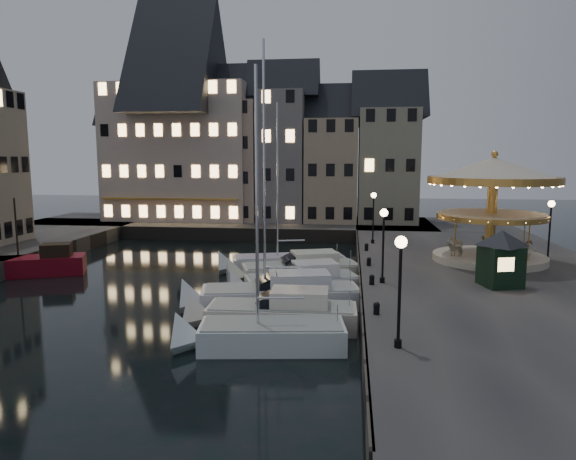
# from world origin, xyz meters

# --- Properties ---
(ground) EXTENTS (160.00, 160.00, 0.00)m
(ground) POSITION_xyz_m (0.00, 0.00, 0.00)
(ground) COLOR black
(ground) RESTS_ON ground
(quay_east) EXTENTS (16.00, 56.00, 1.30)m
(quay_east) POSITION_xyz_m (14.00, 6.00, 0.65)
(quay_east) COLOR #474442
(quay_east) RESTS_ON ground
(quay_north) EXTENTS (44.00, 12.00, 1.30)m
(quay_north) POSITION_xyz_m (-8.00, 28.00, 0.65)
(quay_north) COLOR #474442
(quay_north) RESTS_ON ground
(quaywall_e) EXTENTS (0.15, 44.00, 1.30)m
(quaywall_e) POSITION_xyz_m (6.00, 6.00, 0.65)
(quaywall_e) COLOR #47423A
(quaywall_e) RESTS_ON ground
(quaywall_n) EXTENTS (48.00, 0.15, 1.30)m
(quaywall_n) POSITION_xyz_m (-6.00, 22.00, 0.65)
(quaywall_n) COLOR #47423A
(quaywall_n) RESTS_ON ground
(streetlamp_a) EXTENTS (0.44, 0.44, 4.17)m
(streetlamp_a) POSITION_xyz_m (7.20, -9.00, 4.02)
(streetlamp_a) COLOR black
(streetlamp_a) RESTS_ON quay_east
(streetlamp_b) EXTENTS (0.44, 0.44, 4.17)m
(streetlamp_b) POSITION_xyz_m (7.20, 1.00, 4.02)
(streetlamp_b) COLOR black
(streetlamp_b) RESTS_ON quay_east
(streetlamp_c) EXTENTS (0.44, 0.44, 4.17)m
(streetlamp_c) POSITION_xyz_m (7.20, 14.50, 4.02)
(streetlamp_c) COLOR black
(streetlamp_c) RESTS_ON quay_east
(streetlamp_d) EXTENTS (0.44, 0.44, 4.17)m
(streetlamp_d) POSITION_xyz_m (18.50, 8.00, 4.02)
(streetlamp_d) COLOR black
(streetlamp_d) RESTS_ON quay_east
(bollard_a) EXTENTS (0.30, 0.30, 0.57)m
(bollard_a) POSITION_xyz_m (6.60, -5.00, 1.60)
(bollard_a) COLOR black
(bollard_a) RESTS_ON quay_east
(bollard_b) EXTENTS (0.30, 0.30, 0.57)m
(bollard_b) POSITION_xyz_m (6.60, 0.50, 1.60)
(bollard_b) COLOR black
(bollard_b) RESTS_ON quay_east
(bollard_c) EXTENTS (0.30, 0.30, 0.57)m
(bollard_c) POSITION_xyz_m (6.60, 5.50, 1.60)
(bollard_c) COLOR black
(bollard_c) RESTS_ON quay_east
(bollard_d) EXTENTS (0.30, 0.30, 0.57)m
(bollard_d) POSITION_xyz_m (6.60, 11.00, 1.60)
(bollard_d) COLOR black
(bollard_d) RESTS_ON quay_east
(townhouse_na) EXTENTS (5.50, 8.00, 12.80)m
(townhouse_na) POSITION_xyz_m (-19.50, 30.00, 7.78)
(townhouse_na) COLOR gray
(townhouse_na) RESTS_ON quay_north
(townhouse_nb) EXTENTS (6.16, 8.00, 13.80)m
(townhouse_nb) POSITION_xyz_m (-14.05, 30.00, 8.28)
(townhouse_nb) COLOR #A8A68C
(townhouse_nb) RESTS_ON quay_north
(townhouse_nc) EXTENTS (6.82, 8.00, 14.80)m
(townhouse_nc) POSITION_xyz_m (-8.00, 30.00, 8.78)
(townhouse_nc) COLOR tan
(townhouse_nc) RESTS_ON quay_north
(townhouse_nd) EXTENTS (5.50, 8.00, 15.80)m
(townhouse_nd) POSITION_xyz_m (-2.25, 30.00, 9.28)
(townhouse_nd) COLOR slate
(townhouse_nd) RESTS_ON quay_north
(townhouse_ne) EXTENTS (6.16, 8.00, 12.80)m
(townhouse_ne) POSITION_xyz_m (3.20, 30.00, 7.78)
(townhouse_ne) COLOR tan
(townhouse_ne) RESTS_ON quay_north
(townhouse_nf) EXTENTS (6.82, 8.00, 13.80)m
(townhouse_nf) POSITION_xyz_m (9.25, 30.00, 8.28)
(townhouse_nf) COLOR gray
(townhouse_nf) RESTS_ON quay_north
(hotel_corner) EXTENTS (17.60, 9.00, 16.80)m
(hotel_corner) POSITION_xyz_m (-14.00, 30.00, 9.78)
(hotel_corner) COLOR #C6B0A0
(hotel_corner) RESTS_ON quay_north
(motorboat_a) EXTENTS (7.43, 3.29, 12.28)m
(motorboat_a) POSITION_xyz_m (1.51, -6.40, 0.54)
(motorboat_a) COLOR silver
(motorboat_a) RESTS_ON ground
(motorboat_b) EXTENTS (8.30, 2.62, 2.15)m
(motorboat_b) POSITION_xyz_m (1.73, -3.58, 0.64)
(motorboat_b) COLOR beige
(motorboat_b) RESTS_ON ground
(motorboat_c) EXTENTS (9.82, 4.37, 13.01)m
(motorboat_c) POSITION_xyz_m (1.20, -0.15, 0.68)
(motorboat_c) COLOR silver
(motorboat_c) RESTS_ON ground
(motorboat_d) EXTENTS (7.83, 4.91, 2.15)m
(motorboat_d) POSITION_xyz_m (2.12, 2.72, 0.64)
(motorboat_d) COLOR silver
(motorboat_d) RESTS_ON ground
(motorboat_e) EXTENTS (8.86, 5.07, 2.15)m
(motorboat_e) POSITION_xyz_m (1.71, 6.23, 0.64)
(motorboat_e) COLOR beige
(motorboat_e) RESTS_ON ground
(motorboat_f) EXTENTS (9.17, 4.64, 12.22)m
(motorboat_f) POSITION_xyz_m (0.33, 9.05, 0.53)
(motorboat_f) COLOR silver
(motorboat_f) RESTS_ON ground
(red_fishing_boat) EXTENTS (7.06, 4.63, 5.70)m
(red_fishing_boat) POSITION_xyz_m (-16.69, 5.69, 0.69)
(red_fishing_boat) COLOR maroon
(red_fishing_boat) RESTS_ON ground
(carousel) EXTENTS (8.47, 8.47, 7.41)m
(carousel) POSITION_xyz_m (14.74, 8.00, 6.18)
(carousel) COLOR beige
(carousel) RESTS_ON quay_east
(ticket_kiosk) EXTENTS (2.98, 2.98, 3.49)m
(ticket_kiosk) POSITION_xyz_m (13.52, 1.00, 3.38)
(ticket_kiosk) COLOR black
(ticket_kiosk) RESTS_ON quay_east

